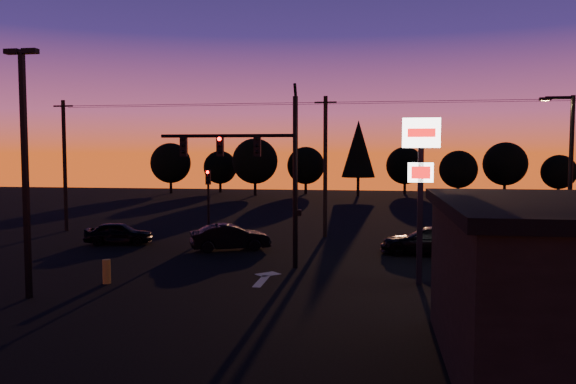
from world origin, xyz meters
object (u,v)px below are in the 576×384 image
(bollard, at_px, (107,272))
(streetlight, at_px, (568,174))
(secondary_signal, at_px, (208,194))
(car_left, at_px, (119,233))
(traffic_signal_mast, at_px, (262,163))
(parking_lot_light, at_px, (25,156))
(car_mid, at_px, (230,237))
(suv_parked, at_px, (527,305))
(pylon_sign, at_px, (421,165))
(car_right, at_px, (430,241))

(bollard, bearing_deg, streetlight, 16.59)
(secondary_signal, height_order, car_left, secondary_signal)
(traffic_signal_mast, bearing_deg, secondary_signal, 123.19)
(parking_lot_light, bearing_deg, car_mid, 67.06)
(bollard, bearing_deg, car_mid, 70.72)
(traffic_signal_mast, xyz_separation_m, car_left, (-9.68, 5.15, -4.27))
(suv_parked, bearing_deg, pylon_sign, 129.33)
(traffic_signal_mast, height_order, car_mid, traffic_signal_mast)
(pylon_sign, bearing_deg, car_mid, 145.46)
(pylon_sign, relative_size, bollard, 6.84)
(car_right, bearing_deg, parking_lot_light, -47.46)
(bollard, bearing_deg, pylon_sign, 8.28)
(car_left, bearing_deg, car_mid, -108.12)
(parking_lot_light, height_order, car_right, parking_lot_light)
(parking_lot_light, bearing_deg, bollard, 56.53)
(pylon_sign, bearing_deg, parking_lot_light, -162.77)
(parking_lot_light, height_order, car_left, parking_lot_light)
(secondary_signal, height_order, car_mid, secondary_signal)
(car_mid, bearing_deg, streetlight, -122.76)
(pylon_sign, bearing_deg, car_right, 81.37)
(parking_lot_light, xyz_separation_m, streetlight, (21.41, 8.50, -0.85))
(car_mid, distance_m, car_right, 10.81)
(traffic_signal_mast, bearing_deg, streetlight, 6.14)
(traffic_signal_mast, height_order, pylon_sign, traffic_signal_mast)
(parking_lot_light, height_order, car_mid, parking_lot_light)
(traffic_signal_mast, height_order, parking_lot_light, parking_lot_light)
(bollard, relative_size, car_left, 0.26)
(traffic_signal_mast, bearing_deg, car_left, 151.99)
(pylon_sign, relative_size, suv_parked, 1.55)
(car_left, bearing_deg, bollard, -167.59)
(secondary_signal, bearing_deg, car_left, -153.90)
(pylon_sign, bearing_deg, traffic_signal_mast, 160.64)
(parking_lot_light, xyz_separation_m, car_right, (15.55, 11.42, -4.53))
(car_right, height_order, suv_parked, car_right)
(traffic_signal_mast, bearing_deg, car_right, 28.49)
(bollard, height_order, car_left, car_left)
(car_mid, height_order, suv_parked, car_mid)
(streetlight, xyz_separation_m, car_right, (-5.86, 2.92, -3.68))
(parking_lot_light, xyz_separation_m, car_left, (-2.28, 12.14, -4.61))
(traffic_signal_mast, bearing_deg, suv_parked, -36.45)
(car_right, xyz_separation_m, suv_parked, (1.92, -11.86, -0.13))
(secondary_signal, xyz_separation_m, pylon_sign, (12.00, -9.99, 2.05))
(parking_lot_light, xyz_separation_m, suv_parked, (17.47, -0.44, -4.66))
(bollard, relative_size, suv_parked, 0.23)
(secondary_signal, bearing_deg, bollard, -93.64)
(parking_lot_light, bearing_deg, secondary_signal, 80.21)
(parking_lot_light, bearing_deg, car_left, 100.64)
(car_right, bearing_deg, pylon_sign, -2.37)
(bollard, relative_size, car_mid, 0.23)
(secondary_signal, bearing_deg, car_right, -13.24)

